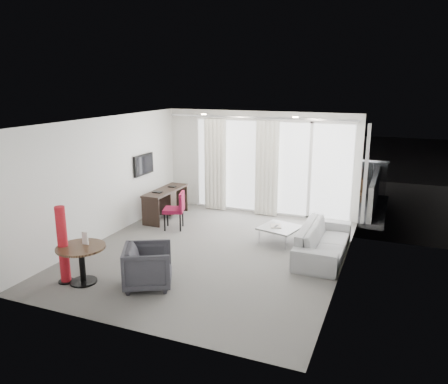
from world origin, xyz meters
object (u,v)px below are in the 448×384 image
at_px(coffee_table, 280,234).
at_px(rattan_chair_a, 297,195).
at_px(red_lamp, 63,245).
at_px(desk, 166,204).
at_px(rattan_chair_b, 352,185).
at_px(desk_chair, 174,210).
at_px(tub_armchair, 148,266).
at_px(sofa, 323,241).
at_px(round_table, 82,265).

relative_size(coffee_table, rattan_chair_a, 1.04).
bearing_deg(red_lamp, desk, 92.93).
xyz_separation_m(desk, rattan_chair_b, (4.10, 3.44, 0.08)).
xyz_separation_m(desk, desk_chair, (0.58, -0.66, 0.08)).
bearing_deg(tub_armchair, red_lamp, 78.05).
height_order(coffee_table, sofa, sofa).
height_order(rattan_chair_a, rattan_chair_b, rattan_chair_b).
xyz_separation_m(desk, rattan_chair_a, (2.83, 2.08, 0.00)).
bearing_deg(round_table, desk, 97.48).
height_order(round_table, rattan_chair_b, rattan_chair_b).
bearing_deg(coffee_table, rattan_chair_b, 75.62).
bearing_deg(desk_chair, rattan_chair_b, 30.86).
relative_size(tub_armchair, sofa, 0.37).
relative_size(desk_chair, coffee_table, 1.15).
distance_m(round_table, tub_armchair, 1.14).
bearing_deg(sofa, rattan_chair_a, 21.79).
relative_size(rattan_chair_a, rattan_chair_b, 0.82).
distance_m(desk_chair, rattan_chair_b, 5.41).
distance_m(red_lamp, rattan_chair_a, 6.44).
xyz_separation_m(tub_armchair, rattan_chair_b, (2.52, 6.83, 0.09)).
distance_m(red_lamp, coffee_table, 4.33).
xyz_separation_m(desk_chair, tub_armchair, (1.01, -2.73, -0.08)).
distance_m(tub_armchair, sofa, 3.45).
height_order(desk_chair, tub_armchair, desk_chair).
bearing_deg(red_lamp, round_table, 16.96).
bearing_deg(red_lamp, tub_armchair, 15.88).
bearing_deg(coffee_table, sofa, -21.75).
distance_m(desk_chair, coffee_table, 2.51).
xyz_separation_m(desk, coffee_table, (3.07, -0.59, -0.19)).
bearing_deg(rattan_chair_a, desk, -159.27).
distance_m(round_table, rattan_chair_a, 6.24).
height_order(tub_armchair, coffee_table, tub_armchair).
xyz_separation_m(desk_chair, rattan_chair_a, (2.25, 2.74, -0.07)).
distance_m(desk, tub_armchair, 3.75).
height_order(desk_chair, rattan_chair_b, rattan_chair_b).
distance_m(desk_chair, round_table, 3.04).
bearing_deg(rattan_chair_b, tub_armchair, -126.52).
xyz_separation_m(sofa, rattan_chair_b, (0.05, 4.41, 0.13)).
xyz_separation_m(red_lamp, tub_armchair, (1.39, 0.40, -0.31)).
bearing_deg(desk, sofa, -13.56).
xyz_separation_m(desk, tub_armchair, (1.58, -3.39, -0.01)).
relative_size(round_table, red_lamp, 0.61).
bearing_deg(rattan_chair_a, desk_chair, -145.01).
distance_m(red_lamp, rattan_chair_b, 8.22).
relative_size(red_lamp, sofa, 0.63).
distance_m(desk, rattan_chair_b, 5.35).
distance_m(tub_armchair, rattan_chair_b, 7.28).
bearing_deg(sofa, coffee_table, 68.25).
relative_size(desk_chair, round_table, 1.07).
relative_size(coffee_table, sofa, 0.36).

